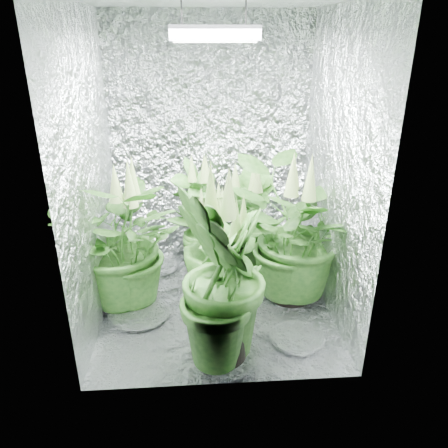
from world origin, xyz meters
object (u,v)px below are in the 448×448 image
at_px(plant_e, 294,234).
at_px(plant_c, 249,222).
at_px(plant_d, 213,244).
at_px(plant_g, 223,280).
at_px(plant_b, 198,215).
at_px(circulation_fan, 292,267).
at_px(plant_f, 231,277).
at_px(grow_lamp, 214,33).
at_px(plant_a, 123,241).

bearing_deg(plant_e, plant_c, 118.48).
xyz_separation_m(plant_d, plant_g, (0.02, -0.76, 0.15)).
distance_m(plant_b, plant_e, 0.90).
xyz_separation_m(plant_b, circulation_fan, (0.72, -0.40, -0.30)).
bearing_deg(plant_f, circulation_fan, 48.96).
height_order(plant_b, plant_c, plant_b).
xyz_separation_m(grow_lamp, plant_e, (0.56, 0.06, -1.30)).
relative_size(plant_a, plant_f, 1.10).
relative_size(plant_c, plant_g, 0.76).
bearing_deg(circulation_fan, plant_f, -151.67).
xyz_separation_m(plant_c, plant_d, (-0.31, -0.38, -0.00)).
bearing_deg(plant_a, plant_d, 8.22).
bearing_deg(plant_f, plant_c, 76.14).
distance_m(plant_d, plant_e, 0.60).
bearing_deg(plant_b, plant_d, -78.21).
distance_m(plant_f, plant_g, 0.27).
relative_size(grow_lamp, plant_f, 0.51).
bearing_deg(grow_lamp, plant_b, 100.33).
distance_m(plant_d, plant_f, 0.53).
bearing_deg(plant_e, plant_f, -138.71).
bearing_deg(plant_f, plant_b, 100.74).
distance_m(plant_b, plant_f, 1.03).
distance_m(plant_c, plant_g, 1.19).
relative_size(plant_d, circulation_fan, 2.55).
height_order(grow_lamp, plant_b, grow_lamp).
xyz_separation_m(plant_d, circulation_fan, (0.62, 0.08, -0.26)).
height_order(plant_b, plant_g, plant_g).
xyz_separation_m(plant_e, circulation_fan, (0.04, 0.18, -0.38)).
relative_size(plant_e, circulation_fan, 3.16).
xyz_separation_m(plant_b, plant_f, (0.19, -1.01, -0.00)).
xyz_separation_m(plant_a, plant_e, (1.20, -0.01, 0.02)).
bearing_deg(plant_c, plant_a, -153.21).
distance_m(plant_e, circulation_fan, 0.42).
bearing_deg(plant_g, circulation_fan, 54.73).
relative_size(plant_d, plant_e, 0.81).
distance_m(plant_a, plant_e, 1.20).
bearing_deg(plant_b, plant_e, -40.72).
xyz_separation_m(plant_a, plant_b, (0.52, 0.57, -0.06)).
relative_size(plant_b, circulation_fan, 2.74).
height_order(plant_a, plant_d, plant_a).
relative_size(plant_c, plant_f, 0.94).
height_order(grow_lamp, plant_f, grow_lamp).
bearing_deg(plant_f, plant_a, 148.71).
bearing_deg(grow_lamp, plant_e, 5.82).
bearing_deg(plant_a, plant_g, -45.94).
height_order(plant_a, plant_e, plant_e).
distance_m(grow_lamp, plant_f, 1.43).
xyz_separation_m(grow_lamp, plant_b, (-0.12, 0.64, -1.38)).
bearing_deg(circulation_fan, grow_lamp, -179.09).
relative_size(plant_e, plant_f, 1.15).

